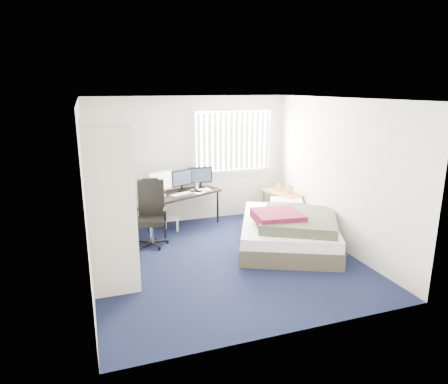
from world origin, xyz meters
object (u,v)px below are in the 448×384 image
office_chair (151,220)px  bed (289,229)px  desk (183,190)px  nightstand (283,195)px

office_chair → bed: (2.23, -0.83, -0.15)m
office_chair → bed: size_ratio=0.45×
desk → bed: size_ratio=0.60×
office_chair → bed: office_chair is taller
office_chair → nightstand: 2.76m
desk → bed: (1.49, -1.55, -0.44)m
desk → office_chair: (-0.74, -0.72, -0.29)m
office_chair → nightstand: office_chair is taller
office_chair → nightstand: size_ratio=1.19×
desk → office_chair: bearing=-135.8°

